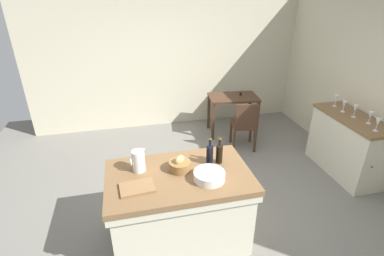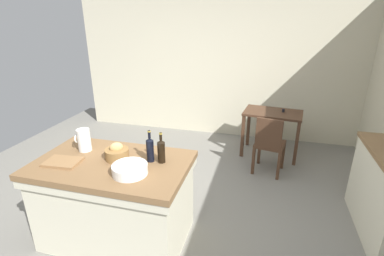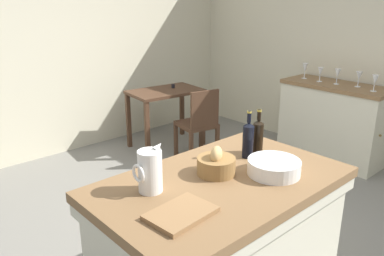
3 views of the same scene
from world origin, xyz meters
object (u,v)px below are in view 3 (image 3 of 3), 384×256
Objects in this scene: wine_glass_middle at (337,74)px; wine_glass_far_right at (305,68)px; wine_bottle_dark at (258,135)px; wine_glass_far_left at (375,80)px; cutting_board at (181,213)px; wine_bottle_amber at (248,139)px; wash_bowl at (274,167)px; wine_glass_left at (359,76)px; wine_glass_right at (320,72)px; pitcher at (150,171)px; side_cabinet at (332,122)px; bread_basket at (216,164)px; island_table at (220,240)px; wooden_chair at (199,123)px; writing_desk at (166,100)px.

wine_glass_far_right is at bearing 88.39° from wine_glass_middle.
wine_glass_far_left is (2.18, 0.19, 0.04)m from wine_bottle_dark.
wine_bottle_amber reaches higher than cutting_board.
wine_glass_left reaches higher than wash_bowl.
pitcher is at bearing -165.26° from wine_glass_right.
bread_basket is (-2.67, -0.68, 0.48)m from side_cabinet.
wine_bottle_dark is at bearing -164.13° from side_cabinet.
island_table is 5.40× the size of pitcher.
wooden_chair is 1.95m from wine_glass_far_left.
wine_glass_far_right is (1.20, -1.23, 0.42)m from writing_desk.
wine_glass_far_left is (1.15, -2.10, 0.42)m from writing_desk.
pitcher is at bearing -139.28° from wooden_chair.
pitcher reaches higher than cutting_board.
pitcher is at bearing 176.38° from wine_bottle_amber.
wine_glass_far_right reaches higher than bread_basket.
wine_glass_left is (2.70, 0.46, 0.09)m from bread_basket.
wine_bottle_amber is at bearing -116.39° from writing_desk.
pitcher reaches higher than wine_glass_right.
wash_bowl reaches higher than writing_desk.
wine_glass_left is at bearing 15.60° from wash_bowl.
wash_bowl is at bearing -159.39° from side_cabinet.
side_cabinet is 3.95× the size of wash_bowl.
wooden_chair is 2.27m from bread_basket.
wine_bottle_amber is 1.78× the size of wine_glass_far_left.
writing_desk is 2.43m from wine_glass_far_left.
bread_basket reaches higher than writing_desk.
side_cabinet is at bearing -39.37° from wooden_chair.
wine_glass_left is at bearing 9.93° from wine_bottle_amber.
wooden_chair is 2.84× the size of wash_bowl.
wine_glass_left is at bearing -78.31° from wine_glass_middle.
side_cabinet is at bearing 14.32° from bread_basket.
wooden_chair is 2.51m from pitcher.
side_cabinet is 0.61m from wine_glass_right.
wine_bottle_amber is (0.36, 0.11, 0.53)m from island_table.
wine_bottle_dark is at bearing -174.91° from wine_glass_far_left.
wooden_chair is 2.72m from cutting_board.
pitcher is 0.74m from wash_bowl.
bread_basket is 1.33× the size of wine_glass_left.
writing_desk is 2.54m from wine_bottle_dark.
wine_bottle_dark is 0.11m from wine_bottle_amber.
island_table is at bearing -164.23° from wine_glass_middle.
wine_glass_right reaches higher than island_table.
wash_bowl is at bearing -154.90° from wine_glass_right.
bread_basket is at bearing 70.65° from island_table.
wine_glass_far_left is (3.07, 0.45, 0.15)m from cutting_board.
cutting_board is at bearing -163.91° from wine_glass_middle.
side_cabinet is at bearing 15.33° from wine_bottle_amber.
wine_bottle_amber is at bearing -3.62° from pitcher.
wine_glass_left reaches higher than bread_basket.
wine_glass_far_right is (2.42, 1.34, 0.12)m from wash_bowl.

